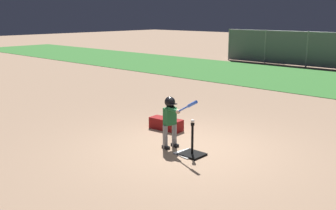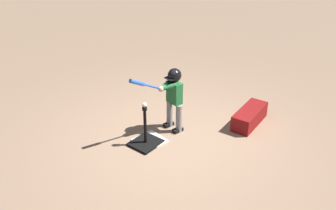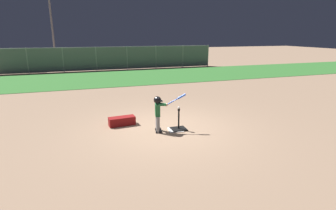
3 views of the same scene
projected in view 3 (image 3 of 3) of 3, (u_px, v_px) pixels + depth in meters
The scene contains 12 objects.
ground_plane at pixel (167, 128), 8.25m from camera, with size 90.00×90.00×0.00m, color #93755B.
grass_outfield_strip at pixel (120, 78), 17.64m from camera, with size 56.00×6.50×0.02m, color #33702D.
backstop_fence at pixel (112, 58), 21.11m from camera, with size 17.28×0.08×1.88m.
home_plate at pixel (175, 130), 8.08m from camera, with size 0.44×0.44×0.02m, color white.
batting_tee at pixel (179, 127), 8.10m from camera, with size 0.46×0.41×0.67m.
batter_child at pixel (159, 109), 7.80m from camera, with size 0.96×0.38×1.17m.
baseball at pixel (179, 108), 7.93m from camera, with size 0.07×0.07×0.07m, color white.
bleachers_far_left at pixel (17, 65), 20.44m from camera, with size 3.65×1.87×0.97m.
bleachers_far_right at pixel (108, 61), 23.08m from camera, with size 3.62×2.20×1.04m.
bleachers_left_center at pixel (181, 60), 25.03m from camera, with size 2.96×1.92×0.90m.
equipment_bag at pixel (122, 121), 8.48m from camera, with size 0.84×0.32×0.28m, color maroon.
field_light_pole at pixel (50, 12), 29.63m from camera, with size 1.76×0.44×7.84m.
Camera 3 is at (-2.41, -7.38, 2.89)m, focal length 28.00 mm.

